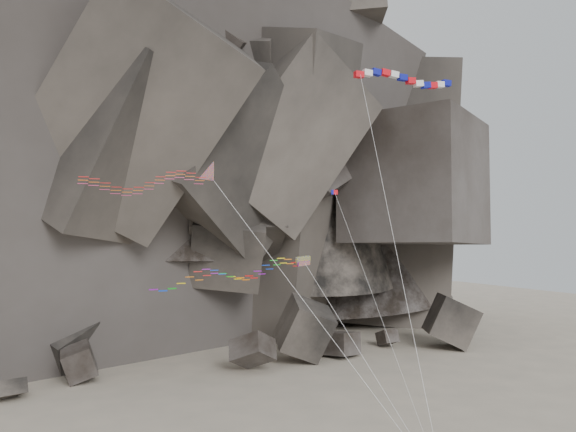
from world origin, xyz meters
name	(u,v)px	position (x,y,z in m)	size (l,w,h in m)	color
headland	(147,109)	(0.00, 70.00, 42.00)	(110.00, 70.00, 84.00)	#514942
boulder_field	(288,342)	(12.59, 32.72, 2.60)	(78.42, 18.82, 10.18)	#47423F
delta_kite	(139,181)	(-13.61, 2.02, 21.49)	(21.21, 13.41, 21.55)	red
banner_kite	(405,81)	(10.21, 2.42, 31.74)	(12.34, 14.18, 30.87)	red
parafoil_kite	(226,274)	(-6.47, 3.70, 14.57)	(15.97, 14.94, 14.18)	#E5E70C
pennant_kite	(351,236)	(3.00, 0.25, 17.52)	(0.62, 13.79, 19.80)	red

